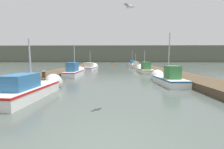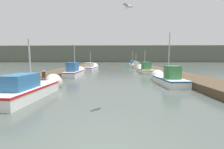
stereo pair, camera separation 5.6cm
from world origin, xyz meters
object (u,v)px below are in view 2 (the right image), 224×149
Objects in this scene: fishing_boat_5 at (136,66)px; fishing_boat_1 at (167,79)px; fishing_boat_0 at (33,88)px; mooring_piling_2 at (135,63)px; mooring_piling_0 at (147,67)px; channel_buoy at (113,65)px; mooring_piling_1 at (44,77)px; seagull_lead at (128,7)px; fishing_boat_6 at (132,64)px; fishing_boat_3 at (144,69)px; fishing_boat_2 at (75,71)px; fishing_boat_4 at (91,67)px.

fishing_boat_1 is at bearing -88.32° from fishing_boat_5.
mooring_piling_2 is (9.81, 32.12, 0.20)m from fishing_boat_0.
mooring_piling_0 is 19.51m from channel_buoy.
mooring_piling_0 is 1.24× the size of mooring_piling_1.
seagull_lead reaches higher than mooring_piling_2.
fishing_boat_5 is 25.23m from seagull_lead.
channel_buoy is 2.01× the size of seagull_lead.
fishing_boat_3 is at bearing -86.92° from fishing_boat_6.
fishing_boat_0 is 4.04× the size of mooring_piling_0.
fishing_boat_2 is 11.94m from mooring_piling_0.
fishing_boat_0 is 34.93m from channel_buoy.
mooring_piling_1 is (-9.90, -0.00, 0.10)m from fishing_boat_1.
fishing_boat_1 reaches higher than channel_buoy.
fishing_boat_6 is 5.97× the size of channel_buoy.
seagull_lead reaches higher than fishing_boat_2.
mooring_piling_1 is 0.80× the size of mooring_piling_2.
fishing_boat_3 reaches higher than channel_buoy.
seagull_lead reaches higher than mooring_piling_1.
fishing_boat_2 is at bearing 66.32° from seagull_lead.
seagull_lead reaches higher than fishing_boat_1.
mooring_piling_2 is (9.61, 13.70, 0.25)m from fishing_boat_4.
fishing_boat_4 is at bearing 165.96° from mooring_piling_0.
fishing_boat_1 is 31.03m from channel_buoy.
fishing_boat_2 is 5.07× the size of mooring_piling_1.
fishing_boat_2 is 0.87× the size of fishing_boat_6.
fishing_boat_5 is at bearing 32.86° from fishing_boat_4.
channel_buoy is (-5.74, 18.64, -0.49)m from mooring_piling_0.
fishing_boat_3 is 16.35m from seagull_lead.
fishing_boat_1 is 4.62× the size of channel_buoy.
mooring_piling_0 is at bearing 68.29° from fishing_boat_3.
fishing_boat_3 is 4.81× the size of mooring_piling_2.
fishing_boat_4 reaches higher than mooring_piling_0.
fishing_boat_6 is 26.26m from mooring_piling_1.
fishing_boat_5 is at bearing 89.60° from fishing_boat_3.
mooring_piling_1 is (-10.01, -18.92, 0.06)m from fishing_boat_5.
fishing_boat_0 is 10.36× the size of seagull_lead.
fishing_boat_2 is 12.46m from seagull_lead.
fishing_boat_5 is 9.21m from mooring_piling_2.
fishing_boat_0 is 33.59m from mooring_piling_2.
fishing_boat_6 is (8.74, 19.29, -0.03)m from fishing_boat_2.
fishing_boat_1 is at bearing -29.26° from fishing_boat_2.
fishing_boat_1 is 4.49× the size of mooring_piling_1.
fishing_boat_6 is at bearing 54.40° from fishing_boat_4.
fishing_boat_4 is 4.69× the size of mooring_piling_2.
fishing_boat_4 is (-8.37, 14.36, -0.03)m from fishing_boat_1.
fishing_boat_2 is at bearing -120.34° from fishing_boat_5.
seagull_lead reaches higher than channel_buoy.
mooring_piling_0 is 2.56× the size of seagull_lead.
fishing_boat_1 is at bearing -87.16° from fishing_boat_6.
seagull_lead is at bearing -93.96° from fishing_boat_6.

